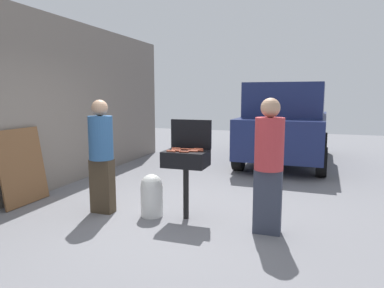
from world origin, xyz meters
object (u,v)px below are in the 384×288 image
hot_dog_10 (193,151)px  person_right (269,161)px  bbq_grill (186,161)px  parked_minivan (287,123)px  hot_dog_3 (184,152)px  person_left (101,152)px  hot_dog_0 (177,149)px  hot_dog_5 (176,148)px  hot_dog_7 (199,150)px  propane_tank (152,194)px  leaning_board (22,167)px  hot_dog_6 (185,149)px  hot_dog_2 (176,151)px  hot_dog_8 (199,149)px  hot_dog_9 (171,151)px  hot_dog_4 (194,149)px  hot_dog_1 (196,150)px

hot_dog_10 → person_right: (1.03, -0.11, -0.06)m
bbq_grill → parked_minivan: (1.03, 4.85, 0.20)m
hot_dog_3 → person_left: 1.29m
hot_dog_0 → hot_dog_5: size_ratio=1.00×
hot_dog_0 → person_left: person_left is taller
hot_dog_5 → hot_dog_7: (0.36, -0.07, 0.00)m
propane_tank → leaning_board: leaning_board is taller
hot_dog_3 → parked_minivan: (1.00, 5.00, 0.04)m
person_left → leaning_board: 1.48m
hot_dog_3 → hot_dog_6: same height
hot_dog_5 → hot_dog_10: 0.33m
person_right → leaning_board: (-3.86, -0.03, -0.32)m
hot_dog_6 → leaning_board: 2.72m
bbq_grill → hot_dog_3: (0.03, -0.15, 0.16)m
bbq_grill → parked_minivan: bearing=78.0°
hot_dog_2 → hot_dog_10: size_ratio=1.00×
hot_dog_0 → hot_dog_5: same height
hot_dog_2 → leaning_board: leaning_board is taller
hot_dog_0 → hot_dog_3: bearing=-41.8°
person_left → hot_dog_6: bearing=4.4°
bbq_grill → hot_dog_8: size_ratio=7.50×
hot_dog_0 → propane_tank: 0.76m
bbq_grill → hot_dog_5: hot_dog_5 is taller
hot_dog_9 → hot_dog_4: bearing=43.9°
hot_dog_2 → hot_dog_3: size_ratio=1.00×
hot_dog_0 → hot_dog_5: 0.10m
hot_dog_2 → hot_dog_3: (0.14, -0.05, 0.00)m
hot_dog_6 → hot_dog_9: same height
hot_dog_0 → hot_dog_2: bearing=-74.2°
hot_dog_10 → propane_tank: hot_dog_10 is taller
hot_dog_9 → person_left: 1.11m
hot_dog_1 → hot_dog_8: same height
hot_dog_2 → person_right: bearing=-2.9°
hot_dog_2 → hot_dog_6: bearing=64.5°
hot_dog_4 → hot_dog_8: (0.05, 0.05, 0.00)m
hot_dog_1 → hot_dog_4: size_ratio=1.00×
leaning_board → propane_tank: bearing=3.5°
hot_dog_1 → hot_dog_9: 0.35m
person_right → bbq_grill: bearing=-8.0°
hot_dog_0 → hot_dog_8: bearing=26.4°
hot_dog_2 → hot_dog_5: bearing=109.9°
hot_dog_4 → hot_dog_9: (-0.26, -0.25, 0.00)m
hot_dog_9 → person_left: (-1.11, 0.01, -0.08)m
hot_dog_4 → propane_tank: 0.91m
hot_dog_3 → hot_dog_10: same height
hot_dog_3 → person_left: size_ratio=0.08×
person_right → hot_dog_8: bearing=-16.4°
hot_dog_3 → hot_dog_1: bearing=62.6°
bbq_grill → hot_dog_0: size_ratio=7.50×
propane_tank → person_left: size_ratio=0.37×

